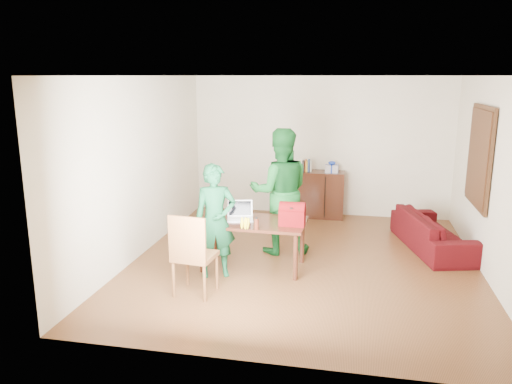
% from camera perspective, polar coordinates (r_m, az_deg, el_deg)
% --- Properties ---
extents(room, '(5.20, 5.70, 2.90)m').
position_cam_1_polar(room, '(7.28, 5.89, 2.06)').
color(room, '#462911').
rests_on(room, ground).
extents(table, '(1.50, 0.87, 0.69)m').
position_cam_1_polar(table, '(7.10, -0.32, -3.95)').
color(table, black).
rests_on(table, ground).
extents(chair, '(0.53, 0.51, 1.07)m').
position_cam_1_polar(chair, '(6.40, -7.01, -8.88)').
color(chair, brown).
rests_on(chair, ground).
extents(person_near, '(0.67, 0.56, 1.56)m').
position_cam_1_polar(person_near, '(6.79, -4.68, -3.31)').
color(person_near, '#12522D').
rests_on(person_near, ground).
extents(person_far, '(1.10, 0.95, 1.94)m').
position_cam_1_polar(person_far, '(7.65, 2.78, 0.07)').
color(person_far, '#12541E').
rests_on(person_far, ground).
extents(laptop, '(0.41, 0.33, 0.25)m').
position_cam_1_polar(laptop, '(7.10, -1.82, -2.87)').
color(laptop, white).
rests_on(laptop, table).
extents(bananas, '(0.19, 0.14, 0.06)m').
position_cam_1_polar(bananas, '(6.70, -1.26, -3.99)').
color(bananas, yellow).
rests_on(bananas, table).
extents(bottle, '(0.06, 0.06, 0.17)m').
position_cam_1_polar(bottle, '(6.67, 0.06, -3.60)').
color(bottle, '#532113').
rests_on(bottle, table).
extents(red_bag, '(0.35, 0.21, 0.26)m').
position_cam_1_polar(red_bag, '(6.85, 4.16, -2.78)').
color(red_bag, maroon).
rests_on(red_bag, table).
extents(sofa, '(1.21, 2.05, 0.56)m').
position_cam_1_polar(sofa, '(8.44, 19.58, -4.30)').
color(sofa, '#3F080C').
rests_on(sofa, ground).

